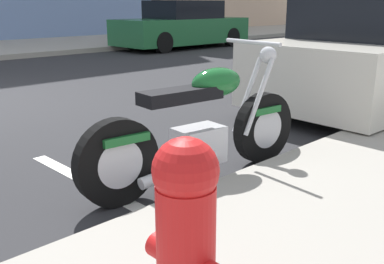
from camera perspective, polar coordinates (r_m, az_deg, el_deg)
name	(u,v)px	position (r m, az deg, el deg)	size (l,w,h in m)	color
sidewalk_far_curb	(191,36)	(19.86, -0.10, 12.17)	(120.00, 5.00, 0.14)	gray
parking_stall_stripe	(103,190)	(3.64, -11.28, -7.23)	(0.12, 2.20, 0.01)	silver
parked_motorcycle	(201,130)	(3.63, 1.21, 0.25)	(2.16, 0.62, 1.12)	black
car_opposite_curb	(183,26)	(15.06, -1.21, 13.30)	(4.67, 1.86, 1.51)	#236638
fire_hydrant	(186,241)	(1.68, -0.79, -13.75)	(0.24, 0.36, 0.84)	red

